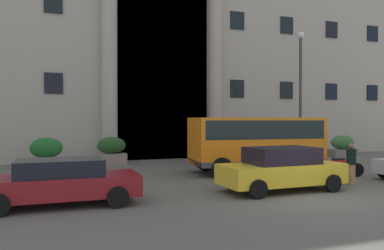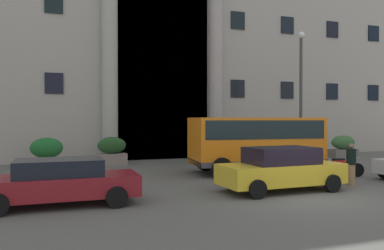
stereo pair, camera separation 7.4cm
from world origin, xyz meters
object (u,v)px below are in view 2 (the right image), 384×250
hedge_planter_entrance_left (343,147)px  motorcycle_near_kerb (38,182)px  parked_sedan_second (281,169)px  lamppost_plaza_centre (301,86)px  hedge_planter_far_west (47,153)px  pedestrian_woman_with_bag (351,164)px  scooter_by_planter (341,167)px  orange_minibus (256,140)px  hedge_planter_far_east (112,151)px  parked_sedan_far (59,182)px  bus_stop_sign (312,136)px  hedge_planter_west (207,152)px  hedge_planter_entrance_right (264,150)px

hedge_planter_entrance_left → motorcycle_near_kerb: 20.04m
parked_sedan_second → lamppost_plaza_centre: (6.12, 7.47, 3.69)m
hedge_planter_far_west → pedestrian_woman_with_bag: pedestrian_woman_with_bag is taller
pedestrian_woman_with_bag → lamppost_plaza_centre: 8.61m
hedge_planter_far_west → scooter_by_planter: 14.38m
orange_minibus → hedge_planter_far_east: size_ratio=3.83×
pedestrian_woman_with_bag → hedge_planter_entrance_left: bearing=-94.1°
orange_minibus → hedge_planter_far_east: 8.12m
orange_minibus → hedge_planter_far_east: bearing=143.3°
orange_minibus → pedestrian_woman_with_bag: (1.85, -4.17, -0.77)m
parked_sedan_second → motorcycle_near_kerb: bearing=163.4°
hedge_planter_far_west → parked_sedan_far: (0.57, -9.29, -0.06)m
hedge_planter_entrance_left → hedge_planter_far_east: bearing=177.7°
bus_stop_sign → parked_sedan_far: bus_stop_sign is taller
hedge_planter_far_west → pedestrian_woman_with_bag: bearing=-39.5°
pedestrian_woman_with_bag → bus_stop_sign: bearing=-78.9°
bus_stop_sign → parked_sedan_far: bearing=-155.4°
hedge_planter_far_west → scooter_by_planter: bearing=-31.7°
hedge_planter_entrance_left → scooter_by_planter: size_ratio=0.97×
orange_minibus → pedestrian_woman_with_bag: bearing=-60.8°
parked_sedan_second → hedge_planter_west: bearing=82.4°
bus_stop_sign → lamppost_plaza_centre: 3.11m
parked_sedan_second → scooter_by_planter: bearing=21.8°
hedge_planter_far_west → motorcycle_near_kerb: size_ratio=0.87×
hedge_planter_far_east → parked_sedan_far: size_ratio=0.36×
orange_minibus → hedge_planter_far_west: bearing=156.8°
orange_minibus → hedge_planter_entrance_left: 10.45m
motorcycle_near_kerb → hedge_planter_far_west: bearing=97.3°
hedge_planter_west → parked_sedan_far: 12.20m
bus_stop_sign → parked_sedan_second: 8.81m
bus_stop_sign → hedge_planter_far_east: size_ratio=1.55×
hedge_planter_entrance_right → pedestrian_woman_with_bag: 9.22m
parked_sedan_far → parked_sedan_second: (7.38, -0.18, 0.07)m
hedge_planter_far_east → scooter_by_planter: (8.86, -7.87, -0.29)m
hedge_planter_far_west → scooter_by_planter: hedge_planter_far_west is taller
hedge_planter_west → pedestrian_woman_with_bag: (2.43, -8.97, 0.17)m
hedge_planter_entrance_right → hedge_planter_west: bearing=-177.9°
orange_minibus → motorcycle_near_kerb: (-9.48, -2.33, -1.11)m
hedge_planter_entrance_left → hedge_planter_west: 9.84m
pedestrian_woman_with_bag → parked_sedan_second: bearing=39.3°
lamppost_plaza_centre → hedge_planter_entrance_left: bearing=20.3°
hedge_planter_entrance_left → parked_sedan_far: size_ratio=0.42×
hedge_planter_entrance_right → scooter_by_planter: size_ratio=0.72×
orange_minibus → bus_stop_sign: orange_minibus is taller
lamppost_plaza_centre → hedge_planter_far_west: bearing=171.9°
orange_minibus → pedestrian_woman_with_bag: 4.63m
hedge_planter_entrance_left → parked_sedan_second: bearing=-139.4°
parked_sedan_far → parked_sedan_second: 7.38m
parked_sedan_second → scooter_by_planter: size_ratio=2.28×
hedge_planter_west → lamppost_plaza_centre: lamppost_plaza_centre is taller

